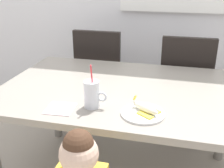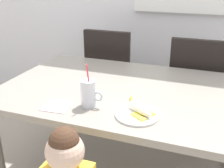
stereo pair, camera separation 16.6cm
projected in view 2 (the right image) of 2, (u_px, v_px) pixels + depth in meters
dining_table at (126, 100)px, 1.79m from camera, size 1.58×1.04×0.74m
dining_chair_left at (111, 72)px, 2.62m from camera, size 0.44×0.44×0.96m
dining_chair_right at (195, 86)px, 2.32m from camera, size 0.44×0.45×0.96m
milk_cup at (89, 95)px, 1.50m from camera, size 0.13×0.08×0.25m
snack_plate at (137, 115)px, 1.42m from camera, size 0.23×0.23×0.01m
peeled_banana at (140, 110)px, 1.41m from camera, size 0.17×0.15×0.07m
paper_napkin at (58, 106)px, 1.52m from camera, size 0.16×0.16×0.00m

